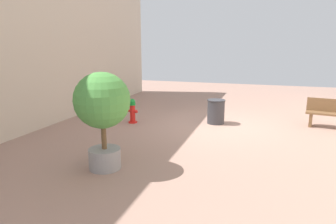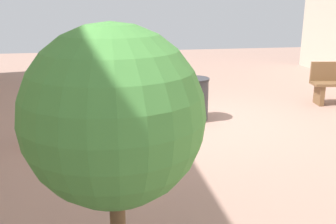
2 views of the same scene
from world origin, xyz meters
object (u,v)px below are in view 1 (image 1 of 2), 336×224
object	(u,v)px
fire_hydrant	(133,111)
planter_tree	(102,107)
trash_bin	(216,112)
bench_near	(335,113)

from	to	relation	value
fire_hydrant	planter_tree	world-z (taller)	planter_tree
fire_hydrant	trash_bin	size ratio (longest dim) A/B	1.03
fire_hydrant	bench_near	world-z (taller)	bench_near
planter_tree	trash_bin	xyz separation A→B (m)	(-1.71, -4.66, -0.97)
bench_near	planter_tree	world-z (taller)	planter_tree
planter_tree	bench_near	bearing A→B (deg)	-136.51
fire_hydrant	bench_near	xyz separation A→B (m)	(-6.61, -1.40, 0.07)
bench_near	fire_hydrant	bearing A→B (deg)	11.98
fire_hydrant	bench_near	distance (m)	6.76
planter_tree	trash_bin	world-z (taller)	planter_tree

